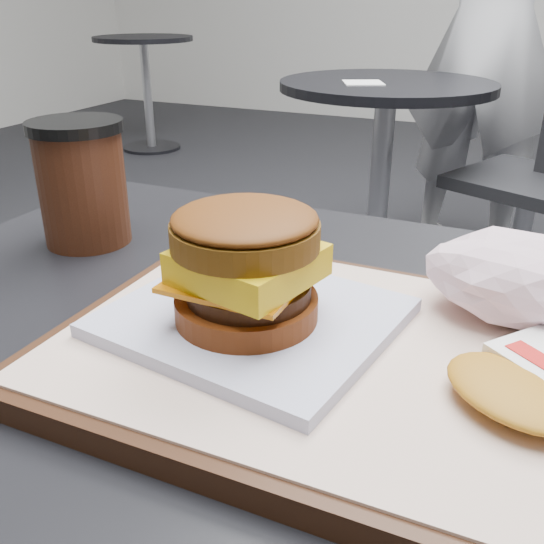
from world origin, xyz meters
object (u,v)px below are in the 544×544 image
(serving_tray, at_px, (331,355))
(crumpled_wrapper, at_px, (522,278))
(customer_table, at_px, (289,524))
(patron, at_px, (489,34))
(coffee_cup, at_px, (82,178))
(neighbor_table, at_px, (383,142))
(breakfast_sandwich, at_px, (248,278))

(serving_tray, height_order, crumpled_wrapper, crumpled_wrapper)
(customer_table, xyz_separation_m, serving_tray, (0.04, -0.02, 0.20))
(patron, bearing_deg, customer_table, 104.78)
(coffee_cup, relative_size, neighbor_table, 0.17)
(customer_table, height_order, crumpled_wrapper, crumpled_wrapper)
(breakfast_sandwich, bearing_deg, neighbor_table, 101.05)
(crumpled_wrapper, bearing_deg, serving_tray, -139.41)
(crumpled_wrapper, height_order, neighbor_table, crumpled_wrapper)
(serving_tray, height_order, neighbor_table, serving_tray)
(neighbor_table, relative_size, patron, 0.43)
(crumpled_wrapper, bearing_deg, customer_table, -152.84)
(breakfast_sandwich, relative_size, patron, 0.12)
(customer_table, relative_size, patron, 0.46)
(customer_table, xyz_separation_m, coffee_cup, (-0.27, 0.10, 0.25))
(serving_tray, distance_m, neighbor_table, 1.73)
(serving_tray, xyz_separation_m, breakfast_sandwich, (-0.06, -0.00, 0.05))
(patron, bearing_deg, breakfast_sandwich, 104.16)
(patron, bearing_deg, coffee_cup, 97.51)
(serving_tray, relative_size, breakfast_sandwich, 1.78)
(customer_table, relative_size, serving_tray, 2.11)
(breakfast_sandwich, height_order, neighbor_table, breakfast_sandwich)
(crumpled_wrapper, distance_m, neighbor_table, 1.67)
(breakfast_sandwich, bearing_deg, patron, 92.29)
(serving_tray, relative_size, crumpled_wrapper, 2.81)
(neighbor_table, height_order, patron, patron)
(serving_tray, bearing_deg, crumpled_wrapper, 40.59)
(breakfast_sandwich, distance_m, crumpled_wrapper, 0.20)
(customer_table, height_order, neighbor_table, customer_table)
(customer_table, relative_size, neighbor_table, 1.07)
(breakfast_sandwich, bearing_deg, customer_table, 46.55)
(serving_tray, height_order, patron, patron)
(serving_tray, relative_size, patron, 0.22)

